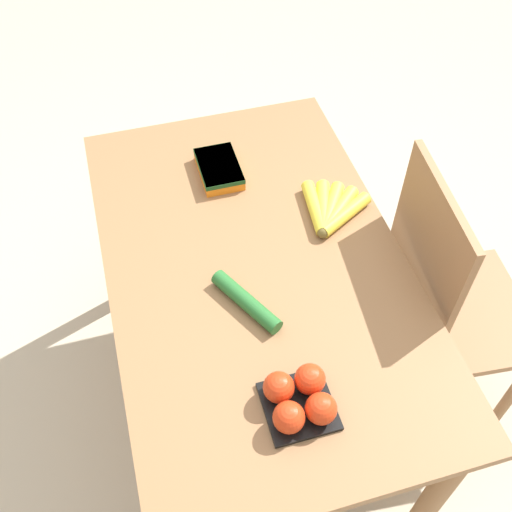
{
  "coord_description": "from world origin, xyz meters",
  "views": [
    {
      "loc": [
        0.94,
        -0.27,
        1.98
      ],
      "look_at": [
        0.0,
        0.0,
        0.79
      ],
      "focal_mm": 42.0,
      "sensor_mm": 36.0,
      "label": 1
    }
  ],
  "objects_px": {
    "chair": "(444,305)",
    "tomato_pack": "(299,399)",
    "cucumber_near": "(246,301)",
    "banana_bunch": "(330,210)",
    "carrot_bag": "(219,168)"
  },
  "relations": [
    {
      "from": "banana_bunch",
      "to": "tomato_pack",
      "type": "height_order",
      "value": "tomato_pack"
    },
    {
      "from": "tomato_pack",
      "to": "chair",
      "type": "bearing_deg",
      "value": 117.69
    },
    {
      "from": "tomato_pack",
      "to": "cucumber_near",
      "type": "bearing_deg",
      "value": -172.2
    },
    {
      "from": "cucumber_near",
      "to": "banana_bunch",
      "type": "bearing_deg",
      "value": 127.53
    },
    {
      "from": "chair",
      "to": "carrot_bag",
      "type": "distance_m",
      "value": 0.78
    },
    {
      "from": "chair",
      "to": "tomato_pack",
      "type": "xyz_separation_m",
      "value": [
        0.3,
        -0.57,
        0.28
      ]
    },
    {
      "from": "banana_bunch",
      "to": "tomato_pack",
      "type": "relative_size",
      "value": 1.33
    },
    {
      "from": "banana_bunch",
      "to": "chair",
      "type": "bearing_deg",
      "value": 53.3
    },
    {
      "from": "chair",
      "to": "banana_bunch",
      "type": "bearing_deg",
      "value": 58.73
    },
    {
      "from": "banana_bunch",
      "to": "carrot_bag",
      "type": "xyz_separation_m",
      "value": [
        -0.25,
        -0.26,
        0.0
      ]
    },
    {
      "from": "chair",
      "to": "banana_bunch",
      "type": "height_order",
      "value": "chair"
    },
    {
      "from": "cucumber_near",
      "to": "chair",
      "type": "bearing_deg",
      "value": 90.8
    },
    {
      "from": "chair",
      "to": "cucumber_near",
      "type": "relative_size",
      "value": 4.77
    },
    {
      "from": "tomato_pack",
      "to": "cucumber_near",
      "type": "relative_size",
      "value": 0.73
    },
    {
      "from": "tomato_pack",
      "to": "carrot_bag",
      "type": "relative_size",
      "value": 0.87
    }
  ]
}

